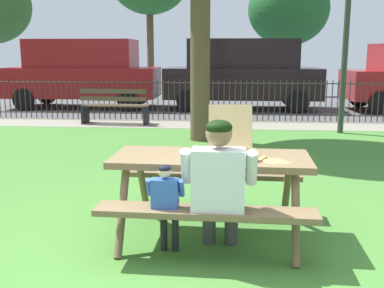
{
  "coord_description": "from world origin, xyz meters",
  "views": [
    {
      "loc": [
        0.32,
        -3.41,
        1.7
      ],
      "look_at": [
        -0.09,
        1.35,
        0.75
      ],
      "focal_mm": 43.23,
      "sensor_mm": 36.0,
      "label": 1
    }
  ],
  "objects": [
    {
      "name": "ground",
      "position": [
        0.0,
        2.12,
        -0.01
      ],
      "size": [
        28.0,
        12.24,
        0.02
      ],
      "primitive_type": "cube",
      "color": "#457E31"
    },
    {
      "name": "cobblestone_walkway",
      "position": [
        0.0,
        7.54,
        -0.0
      ],
      "size": [
        28.0,
        1.4,
        0.01
      ],
      "primitive_type": "cube",
      "color": "gray"
    },
    {
      "name": "street_asphalt",
      "position": [
        0.0,
        11.7,
        -0.01
      ],
      "size": [
        28.0,
        6.92,
        0.01
      ],
      "primitive_type": "cube",
      "color": "#515154"
    },
    {
      "name": "picnic_table_foreground",
      "position": [
        0.14,
        0.72,
        0.6
      ],
      "size": [
        1.84,
        1.53,
        0.79
      ],
      "color": "brown",
      "rests_on": "ground"
    },
    {
      "name": "pizza_box_open",
      "position": [
        0.32,
        0.75,
        0.88
      ],
      "size": [
        0.44,
        0.51,
        0.45
      ],
      "color": "tan",
      "rests_on": "picnic_table_foreground"
    },
    {
      "name": "pizza_slice_on_table",
      "position": [
        0.68,
        0.56,
        0.78
      ],
      "size": [
        0.28,
        0.25,
        0.02
      ],
      "color": "#EED756",
      "rests_on": "picnic_table_foreground"
    },
    {
      "name": "adult_at_table",
      "position": [
        0.23,
        0.21,
        0.66
      ],
      "size": [
        0.62,
        0.6,
        1.19
      ],
      "color": "#404040",
      "rests_on": "ground"
    },
    {
      "name": "child_at_table",
      "position": [
        -0.2,
        0.2,
        0.5
      ],
      "size": [
        0.31,
        0.3,
        0.82
      ],
      "color": "black",
      "rests_on": "ground"
    },
    {
      "name": "iron_fence_streetside",
      "position": [
        0.0,
        8.24,
        0.52
      ],
      "size": [
        20.89,
        0.03,
        1.02
      ],
      "color": "#2D2823",
      "rests_on": "ground"
    },
    {
      "name": "park_bench_center",
      "position": [
        -2.45,
        7.41,
        0.42
      ],
      "size": [
        1.62,
        0.55,
        0.85
      ],
      "color": "brown",
      "rests_on": "ground"
    },
    {
      "name": "lamp_post_walkway",
      "position": [
        2.66,
        6.6,
        2.56
      ],
      "size": [
        0.28,
        0.28,
        4.22
      ],
      "color": "#2D382D",
      "rests_on": "ground"
    },
    {
      "name": "parked_car_far_left",
      "position": [
        -4.24,
        10.68,
        1.1
      ],
      "size": [
        4.63,
        2.02,
        2.08
      ],
      "color": "maroon",
      "rests_on": "ground"
    },
    {
      "name": "parked_car_left",
      "position": [
        0.65,
        10.68,
        1.1
      ],
      "size": [
        4.62,
        1.99,
        2.08
      ],
      "color": "black",
      "rests_on": "ground"
    },
    {
      "name": "far_tree_center",
      "position": [
        2.66,
        16.94,
        3.46
      ],
      "size": [
        3.39,
        3.39,
        5.0
      ],
      "color": "brown",
      "rests_on": "ground"
    }
  ]
}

